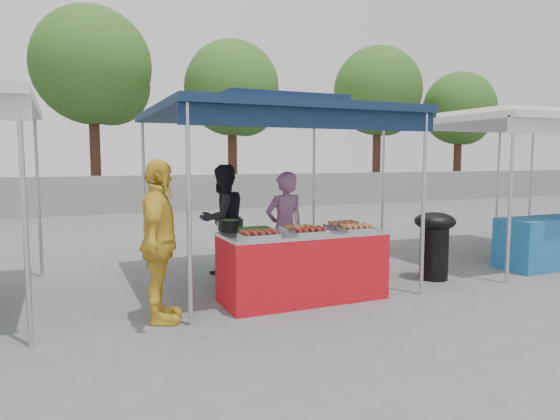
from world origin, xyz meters
name	(u,v)px	position (x,y,z in m)	size (l,w,h in m)	color
ground_plane	(299,297)	(0.00, 0.00, 0.00)	(80.00, 80.00, 0.00)	#59595B
back_wall	(152,194)	(0.00, 11.00, 0.60)	(40.00, 0.25, 1.20)	gray
main_canopy	(269,113)	(0.00, 0.97, 2.37)	(3.20, 3.20, 2.57)	#B9BAC1
neighbor_stall_right	(524,167)	(4.50, 0.57, 1.60)	(3.20, 3.20, 2.57)	#B9BAC1
tree_1	(97,71)	(-1.41, 13.35, 4.78)	(4.06, 4.06, 6.98)	#402218
tree_2	(235,93)	(3.60, 13.16, 4.28)	(3.67, 3.64, 6.26)	#402218
tree_3	(380,95)	(10.30, 13.16, 4.52)	(3.85, 3.85, 6.61)	#402218
tree_4	(461,112)	(14.57, 12.77, 3.92)	(3.42, 3.34, 5.74)	#402218
vendor_table	(303,266)	(0.00, -0.10, 0.43)	(2.00, 0.80, 0.85)	red
food_tray_fl	(259,235)	(-0.67, -0.34, 0.88)	(0.42, 0.30, 0.07)	silver
food_tray_fm	(309,232)	(-0.04, -0.34, 0.88)	(0.42, 0.30, 0.07)	silver
food_tray_fr	(357,229)	(0.62, -0.34, 0.88)	(0.42, 0.30, 0.07)	silver
food_tray_bl	(255,231)	(-0.59, -0.02, 0.88)	(0.42, 0.30, 0.07)	silver
food_tray_bm	(299,228)	(-0.01, -0.01, 0.88)	(0.42, 0.30, 0.07)	silver
food_tray_br	(343,225)	(0.61, -0.03, 0.88)	(0.42, 0.30, 0.07)	silver
cooking_pot	(230,226)	(-0.82, 0.26, 0.92)	(0.25, 0.25, 0.14)	black
skewer_cup	(297,231)	(-0.18, -0.29, 0.90)	(0.08, 0.08, 0.09)	#B9BAC1
wok_burner	(434,239)	(2.20, 0.09, 0.58)	(0.58, 0.58, 0.98)	black
crate_left	(261,276)	(-0.28, 0.60, 0.17)	(0.56, 0.39, 0.33)	#133FA1
crate_right	(296,276)	(0.20, 0.52, 0.14)	(0.46, 0.32, 0.28)	#133FA1
crate_stacked	(296,257)	(0.20, 0.52, 0.41)	(0.43, 0.30, 0.26)	#133FA1
vendor_woman	(285,229)	(0.08, 0.62, 0.78)	(0.57, 0.37, 1.56)	#885680
helper_man	(223,219)	(-0.46, 1.71, 0.83)	(0.80, 0.63, 1.65)	black
customer_person	(159,242)	(-1.77, -0.26, 0.87)	(1.02, 0.42, 1.74)	gold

